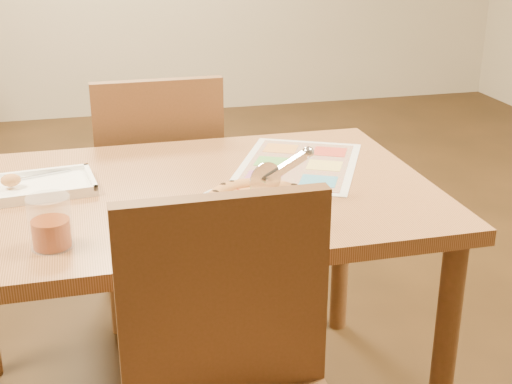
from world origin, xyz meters
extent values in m
cube|color=#A16940|center=(0.00, 0.00, 0.70)|extent=(1.30, 0.85, 0.04)
cylinder|color=brown|center=(0.59, -0.36, 0.34)|extent=(0.06, 0.06, 0.68)
cylinder|color=brown|center=(0.59, 0.36, 0.34)|extent=(0.06, 0.06, 0.68)
cube|color=brown|center=(0.00, -0.51, 0.68)|extent=(0.42, 0.04, 0.45)
cube|color=brown|center=(0.00, 0.70, 0.45)|extent=(0.42, 0.42, 0.04)
cube|color=brown|center=(0.00, 0.51, 0.68)|extent=(0.42, 0.04, 0.45)
cylinder|color=silver|center=(0.15, -0.19, 0.73)|extent=(0.34, 0.34, 0.02)
cylinder|color=#DA894A|center=(0.15, -0.20, 0.74)|extent=(0.24, 0.24, 0.01)
cylinder|color=#E1CE7A|center=(0.15, -0.20, 0.75)|extent=(0.20, 0.20, 0.01)
torus|color=#DA894A|center=(0.15, -0.20, 0.75)|extent=(0.25, 0.25, 0.04)
cylinder|color=silver|center=(0.17, -0.18, 0.80)|extent=(0.09, 0.03, 0.09)
cube|color=silver|center=(0.23, -0.16, 0.82)|extent=(0.13, 0.06, 0.06)
cube|color=white|center=(-0.36, 0.09, 0.73)|extent=(0.29, 0.22, 0.02)
cube|color=silver|center=(-0.36, 0.09, 0.74)|extent=(0.13, 0.05, 0.00)
ellipsoid|color=#C78447|center=(-0.43, 0.08, 0.76)|extent=(0.05, 0.04, 0.03)
cylinder|color=maroon|center=(-0.32, -0.27, 0.75)|extent=(0.08, 0.08, 0.06)
cylinder|color=white|center=(-0.32, -0.27, 0.78)|extent=(0.09, 0.09, 0.11)
cube|color=silver|center=(0.35, 0.11, 0.72)|extent=(0.49, 0.54, 0.00)
camera|label=1|loc=(-0.24, -1.72, 1.39)|focal=50.00mm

